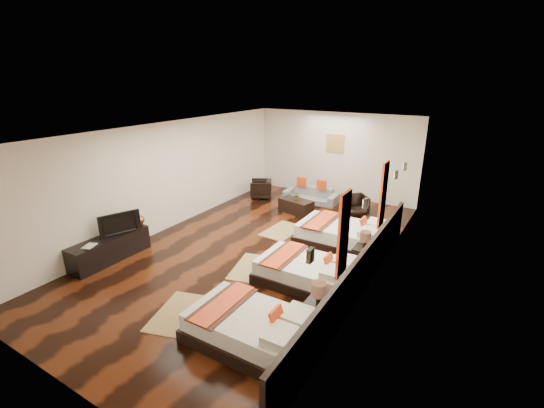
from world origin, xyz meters
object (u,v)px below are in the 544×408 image
Objects in this scene: tv_console at (110,248)px; book at (85,246)px; bed_mid at (308,272)px; figurine at (137,218)px; armchair_right at (355,205)px; bed_near at (252,328)px; tv at (119,223)px; nightstand_a at (318,314)px; table_plant at (297,196)px; bed_far at (344,235)px; nightstand_b at (364,255)px; sofa at (311,195)px; coffee_table at (296,206)px; armchair_left at (261,189)px.

tv_console is 0.62m from book.
bed_mid is 5.86× the size of figurine.
tv_console is 2.69× the size of armchair_right.
bed_near is at bearing -126.85° from armchair_right.
tv reaches higher than armchair_right.
bed_near is 1.06m from nightstand_a.
tv_console is 7.49× the size of table_plant.
bed_far is at bearing 89.93° from bed_mid.
tv_console is 6.42× the size of book.
bed_far is 2.55× the size of nightstand_b.
nightstand_a is 0.99× the size of tv.
sofa is at bearing 0.25° from tv.
sofa is (-2.77, 3.33, -0.04)m from nightstand_b.
figurine is 6.00m from armchair_right.
bed_mid reaches higher than coffee_table.
bed_mid reaches higher than sofa.
sofa is at bearing 128.92° from bed_far.
coffee_table is 4.16× the size of table_plant.
bed_mid is 4.25m from figurine.
armchair_right is at bearing 62.29° from armchair_left.
nightstand_b is 2.53× the size of figurine.
tv is (0.05, 0.27, 0.53)m from tv_console.
figurine is at bearing -172.92° from bed_mid.
bed_mid is 4.61m from book.
table_plant is (-2.02, 3.48, 0.27)m from bed_mid.
nightstand_b reaches higher than coffee_table.
table_plant is at bearing -3.95° from tv.
bed_far is at bearing 103.11° from nightstand_a.
figurine is 0.33× the size of coffee_table.
figurine reaches higher than bed_far.
nightstand_b is (0.00, 2.39, -0.02)m from nightstand_a.
bed_far reaches higher than armchair_left.
figurine is at bearing -169.89° from armchair_right.
nightstand_a is 5.43m from coffee_table.
armchair_right is (-0.43, 4.13, 0.05)m from bed_mid.
figurine reaches higher than armchair_left.
tv is at bearing -115.07° from table_plant.
nightstand_a is 5.46m from table_plant.
bed_far is at bearing 89.97° from bed_near.
book is 0.85× the size of figurine.
nightstand_b is at bearing 18.88° from figurine.
nightstand_a is 1.29× the size of armchair_left.
armchair_left is 2.84× the size of table_plant.
sofa is at bearing 107.38° from bed_near.
nightstand_b is (0.75, 1.17, 0.04)m from bed_mid.
table_plant is at bearing 161.24° from armchair_right.
tv_console is 2.03× the size of tv.
coffee_table is at bearing 120.71° from nightstand_a.
bed_mid is 4.15m from armchair_right.
sofa is at bearing 115.87° from nightstand_a.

